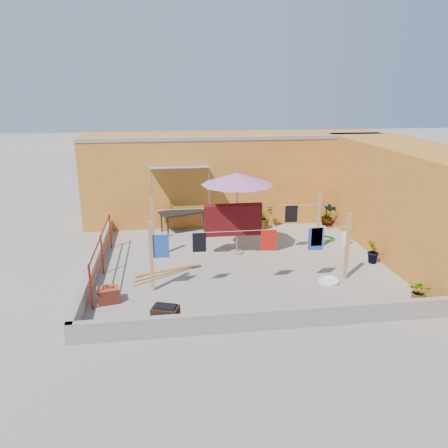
{
  "coord_description": "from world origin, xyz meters",
  "views": [
    {
      "loc": [
        -2.1,
        -11.44,
        4.82
      ],
      "look_at": [
        -0.48,
        0.3,
        1.11
      ],
      "focal_mm": 35.0,
      "sensor_mm": 36.0,
      "label": 1
    }
  ],
  "objects_px": {
    "patio_umbrella": "(237,179)",
    "water_jug_b": "(345,237)",
    "outdoor_table": "(182,213)",
    "water_jug_a": "(347,239)",
    "brazier": "(166,316)",
    "white_basin": "(329,281)",
    "plant_back_a": "(263,217)",
    "green_hose": "(326,239)",
    "brick_stack": "(108,295)"
  },
  "relations": [
    {
      "from": "patio_umbrella",
      "to": "water_jug_b",
      "type": "bearing_deg",
      "value": 9.58
    },
    {
      "from": "outdoor_table",
      "to": "water_jug_a",
      "type": "relative_size",
      "value": 4.64
    },
    {
      "from": "patio_umbrella",
      "to": "brazier",
      "type": "relative_size",
      "value": 4.04
    },
    {
      "from": "outdoor_table",
      "to": "water_jug_a",
      "type": "distance_m",
      "value": 5.59
    },
    {
      "from": "water_jug_b",
      "to": "white_basin",
      "type": "bearing_deg",
      "value": -119.45
    },
    {
      "from": "outdoor_table",
      "to": "water_jug_a",
      "type": "height_order",
      "value": "outdoor_table"
    },
    {
      "from": "water_jug_a",
      "to": "brazier",
      "type": "bearing_deg",
      "value": -143.41
    },
    {
      "from": "water_jug_b",
      "to": "plant_back_a",
      "type": "height_order",
      "value": "plant_back_a"
    },
    {
      "from": "outdoor_table",
      "to": "water_jug_a",
      "type": "bearing_deg",
      "value": -21.89
    },
    {
      "from": "water_jug_b",
      "to": "green_hose",
      "type": "xyz_separation_m",
      "value": [
        -0.59,
        0.19,
        -0.1
      ]
    },
    {
      "from": "brazier",
      "to": "white_basin",
      "type": "distance_m",
      "value": 4.49
    },
    {
      "from": "white_basin",
      "to": "water_jug_b",
      "type": "xyz_separation_m",
      "value": [
        1.71,
        3.03,
        0.09
      ]
    },
    {
      "from": "green_hose",
      "to": "plant_back_a",
      "type": "distance_m",
      "value": 2.38
    },
    {
      "from": "outdoor_table",
      "to": "green_hose",
      "type": "xyz_separation_m",
      "value": [
        4.65,
        -1.58,
        -0.61
      ]
    },
    {
      "from": "brick_stack",
      "to": "brazier",
      "type": "relative_size",
      "value": 0.88
    },
    {
      "from": "brick_stack",
      "to": "plant_back_a",
      "type": "height_order",
      "value": "plant_back_a"
    },
    {
      "from": "water_jug_a",
      "to": "green_hose",
      "type": "bearing_deg",
      "value": 135.78
    },
    {
      "from": "brick_stack",
      "to": "white_basin",
      "type": "bearing_deg",
      "value": 3.32
    },
    {
      "from": "white_basin",
      "to": "water_jug_b",
      "type": "distance_m",
      "value": 3.48
    },
    {
      "from": "patio_umbrella",
      "to": "water_jug_a",
      "type": "relative_size",
      "value": 6.96
    },
    {
      "from": "brazier",
      "to": "plant_back_a",
      "type": "xyz_separation_m",
      "value": [
        3.51,
        6.33,
        0.19
      ]
    },
    {
      "from": "brazier",
      "to": "green_hose",
      "type": "relative_size",
      "value": 1.1
    },
    {
      "from": "patio_umbrella",
      "to": "brick_stack",
      "type": "relative_size",
      "value": 4.58
    },
    {
      "from": "outdoor_table",
      "to": "brazier",
      "type": "relative_size",
      "value": 2.69
    },
    {
      "from": "patio_umbrella",
      "to": "brick_stack",
      "type": "height_order",
      "value": "patio_umbrella"
    },
    {
      "from": "plant_back_a",
      "to": "white_basin",
      "type": "bearing_deg",
      "value": -81.76
    },
    {
      "from": "brick_stack",
      "to": "water_jug_b",
      "type": "relative_size",
      "value": 1.71
    },
    {
      "from": "white_basin",
      "to": "green_hose",
      "type": "height_order",
      "value": "white_basin"
    },
    {
      "from": "green_hose",
      "to": "brick_stack",
      "type": "bearing_deg",
      "value": -151.9
    },
    {
      "from": "patio_umbrella",
      "to": "plant_back_a",
      "type": "relative_size",
      "value": 2.97
    },
    {
      "from": "white_basin",
      "to": "brick_stack",
      "type": "bearing_deg",
      "value": -176.68
    },
    {
      "from": "patio_umbrella",
      "to": "plant_back_a",
      "type": "bearing_deg",
      "value": 60.25
    },
    {
      "from": "green_hose",
      "to": "plant_back_a",
      "type": "xyz_separation_m",
      "value": [
        -1.81,
        1.5,
        0.39
      ]
    },
    {
      "from": "brick_stack",
      "to": "water_jug_b",
      "type": "xyz_separation_m",
      "value": [
        7.23,
        3.35,
        -0.04
      ]
    },
    {
      "from": "patio_umbrella",
      "to": "brazier",
      "type": "bearing_deg",
      "value": -118.54
    },
    {
      "from": "white_basin",
      "to": "brazier",
      "type": "bearing_deg",
      "value": -159.08
    },
    {
      "from": "brick_stack",
      "to": "brazier",
      "type": "bearing_deg",
      "value": -44.06
    },
    {
      "from": "brick_stack",
      "to": "green_hose",
      "type": "relative_size",
      "value": 0.97
    },
    {
      "from": "brick_stack",
      "to": "green_hose",
      "type": "height_order",
      "value": "brick_stack"
    },
    {
      "from": "brick_stack",
      "to": "water_jug_a",
      "type": "bearing_deg",
      "value": 23.05
    },
    {
      "from": "patio_umbrella",
      "to": "water_jug_b",
      "type": "height_order",
      "value": "patio_umbrella"
    },
    {
      "from": "patio_umbrella",
      "to": "outdoor_table",
      "type": "xyz_separation_m",
      "value": [
        -1.52,
        2.39,
        -1.64
      ]
    },
    {
      "from": "green_hose",
      "to": "water_jug_a",
      "type": "bearing_deg",
      "value": -44.22
    },
    {
      "from": "outdoor_table",
      "to": "brick_stack",
      "type": "distance_m",
      "value": 5.51
    },
    {
      "from": "outdoor_table",
      "to": "plant_back_a",
      "type": "relative_size",
      "value": 1.98
    },
    {
      "from": "outdoor_table",
      "to": "plant_back_a",
      "type": "height_order",
      "value": "plant_back_a"
    },
    {
      "from": "water_jug_b",
      "to": "green_hose",
      "type": "height_order",
      "value": "water_jug_b"
    },
    {
      "from": "brick_stack",
      "to": "water_jug_a",
      "type": "relative_size",
      "value": 1.52
    },
    {
      "from": "brazier",
      "to": "plant_back_a",
      "type": "bearing_deg",
      "value": 61.01
    },
    {
      "from": "white_basin",
      "to": "green_hose",
      "type": "bearing_deg",
      "value": 70.82
    }
  ]
}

